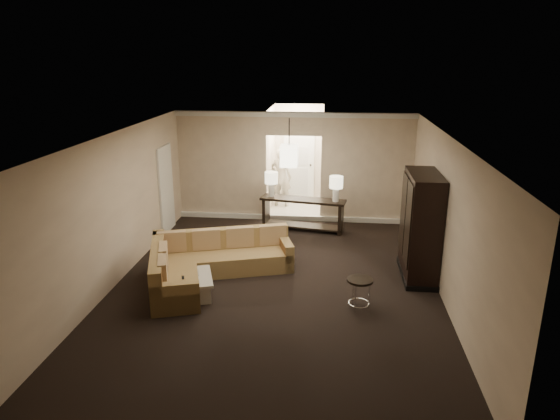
# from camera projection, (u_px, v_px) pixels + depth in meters

# --- Properties ---
(ground) EXTENTS (8.00, 8.00, 0.00)m
(ground) POSITION_uv_depth(u_px,v_px,m) (275.00, 286.00, 9.33)
(ground) COLOR black
(ground) RESTS_ON ground
(wall_back) EXTENTS (6.00, 0.04, 2.80)m
(wall_back) POSITION_uv_depth(u_px,v_px,m) (293.00, 167.00, 12.70)
(wall_back) COLOR beige
(wall_back) RESTS_ON ground
(wall_front) EXTENTS (6.00, 0.04, 2.80)m
(wall_front) POSITION_uv_depth(u_px,v_px,m) (230.00, 335.00, 5.12)
(wall_front) COLOR beige
(wall_front) RESTS_ON ground
(wall_left) EXTENTS (0.04, 8.00, 2.80)m
(wall_left) POSITION_uv_depth(u_px,v_px,m) (114.00, 210.00, 9.22)
(wall_left) COLOR beige
(wall_left) RESTS_ON ground
(wall_right) EXTENTS (0.04, 8.00, 2.80)m
(wall_right) POSITION_uv_depth(u_px,v_px,m) (448.00, 221.00, 8.60)
(wall_right) COLOR beige
(wall_right) RESTS_ON ground
(ceiling) EXTENTS (6.00, 8.00, 0.02)m
(ceiling) POSITION_uv_depth(u_px,v_px,m) (275.00, 137.00, 8.49)
(ceiling) COLOR silver
(ceiling) RESTS_ON wall_back
(crown_molding) EXTENTS (6.00, 0.10, 0.12)m
(crown_molding) POSITION_uv_depth(u_px,v_px,m) (294.00, 115.00, 12.26)
(crown_molding) COLOR silver
(crown_molding) RESTS_ON wall_back
(baseboard) EXTENTS (6.00, 0.10, 0.12)m
(baseboard) POSITION_uv_depth(u_px,v_px,m) (293.00, 218.00, 13.06)
(baseboard) COLOR silver
(baseboard) RESTS_ON ground
(side_door) EXTENTS (0.05, 0.90, 2.10)m
(side_door) POSITION_uv_depth(u_px,v_px,m) (166.00, 189.00, 11.97)
(side_door) COLOR white
(side_door) RESTS_ON ground
(foyer) EXTENTS (1.44, 2.02, 2.80)m
(foyer) POSITION_uv_depth(u_px,v_px,m) (297.00, 160.00, 14.01)
(foyer) COLOR beige
(foyer) RESTS_ON ground
(sectional_sofa) EXTENTS (2.85, 2.79, 0.81)m
(sectional_sofa) POSITION_uv_depth(u_px,v_px,m) (208.00, 263.00, 9.58)
(sectional_sofa) COLOR brown
(sectional_sofa) RESTS_ON ground
(coffee_table) EXTENTS (1.16, 1.16, 0.39)m
(coffee_table) POSITION_uv_depth(u_px,v_px,m) (186.00, 286.00, 8.92)
(coffee_table) COLOR beige
(coffee_table) RESTS_ON ground
(console_table) EXTENTS (2.12, 0.82, 0.80)m
(console_table) POSITION_uv_depth(u_px,v_px,m) (303.00, 211.00, 12.19)
(console_table) COLOR black
(console_table) RESTS_ON ground
(armoire) EXTENTS (0.61, 1.43, 2.05)m
(armoire) POSITION_uv_depth(u_px,v_px,m) (420.00, 228.00, 9.50)
(armoire) COLOR black
(armoire) RESTS_ON ground
(drink_table) EXTENTS (0.44, 0.44, 0.55)m
(drink_table) POSITION_uv_depth(u_px,v_px,m) (360.00, 287.00, 8.41)
(drink_table) COLOR black
(drink_table) RESTS_ON ground
(table_lamp_left) EXTENTS (0.32, 0.32, 0.61)m
(table_lamp_left) POSITION_uv_depth(u_px,v_px,m) (271.00, 180.00, 12.18)
(table_lamp_left) COLOR white
(table_lamp_left) RESTS_ON console_table
(table_lamp_right) EXTENTS (0.32, 0.32, 0.61)m
(table_lamp_right) POSITION_uv_depth(u_px,v_px,m) (336.00, 185.00, 11.76)
(table_lamp_right) COLOR white
(table_lamp_right) RESTS_ON console_table
(pendant_light) EXTENTS (0.38, 0.38, 1.09)m
(pendant_light) POSITION_uv_depth(u_px,v_px,m) (289.00, 156.00, 11.31)
(pendant_light) COLOR black
(pendant_light) RESTS_ON ceiling
(person) EXTENTS (0.72, 0.54, 1.84)m
(person) POSITION_uv_depth(u_px,v_px,m) (281.00, 174.00, 14.04)
(person) COLOR beige
(person) RESTS_ON ground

